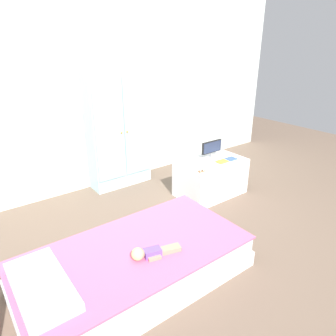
{
  "coord_description": "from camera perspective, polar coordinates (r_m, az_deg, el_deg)",
  "views": [
    {
      "loc": [
        -1.47,
        -2.02,
        1.8
      ],
      "look_at": [
        0.27,
        0.31,
        0.59
      ],
      "focal_mm": 32.87,
      "sensor_mm": 36.0,
      "label": 1
    }
  ],
  "objects": [
    {
      "name": "ground_plane",
      "position": [
        3.09,
        -0.7,
        -13.36
      ],
      "size": [
        10.0,
        10.0,
        0.02
      ],
      "primitive_type": "cube",
      "color": "brown"
    },
    {
      "name": "back_wall",
      "position": [
        3.91,
        -15.07,
        15.2
      ],
      "size": [
        6.4,
        0.05,
        2.7
      ],
      "primitive_type": "cube",
      "color": "silver",
      "rests_on": "ground_plane"
    },
    {
      "name": "bed",
      "position": [
        2.59,
        -6.14,
        -17.36
      ],
      "size": [
        1.81,
        0.94,
        0.29
      ],
      "color": "white",
      "rests_on": "ground_plane"
    },
    {
      "name": "pillow",
      "position": [
        2.3,
        -22.47,
        -19.54
      ],
      "size": [
        0.32,
        0.68,
        0.07
      ],
      "primitive_type": "cube",
      "color": "silver",
      "rests_on": "bed"
    },
    {
      "name": "doll",
      "position": [
        2.39,
        -3.93,
        -15.44
      ],
      "size": [
        0.39,
        0.17,
        0.1
      ],
      "color": "#6B4CB2",
      "rests_on": "bed"
    },
    {
      "name": "wardrobe",
      "position": [
        3.98,
        -9.19,
        7.07
      ],
      "size": [
        0.78,
        0.31,
        1.51
      ],
      "color": "silver",
      "rests_on": "ground_plane"
    },
    {
      "name": "tv_stand",
      "position": [
        3.87,
        7.9,
        -1.72
      ],
      "size": [
        0.82,
        0.51,
        0.45
      ],
      "primitive_type": "cube",
      "color": "white",
      "rests_on": "ground_plane"
    },
    {
      "name": "tv_monitor",
      "position": [
        3.85,
        8.11,
        3.75
      ],
      "size": [
        0.31,
        0.1,
        0.21
      ],
      "color": "#99999E",
      "rests_on": "tv_stand"
    },
    {
      "name": "rocking_horse_toy",
      "position": [
        3.42,
        6.33,
        0.06
      ],
      "size": [
        0.09,
        0.04,
        0.11
      ],
      "color": "#8E6642",
      "rests_on": "tv_stand"
    },
    {
      "name": "book_yellow",
      "position": [
        3.74,
        9.99,
        1.2
      ],
      "size": [
        0.14,
        0.09,
        0.02
      ],
      "primitive_type": "cube",
      "color": "gold",
      "rests_on": "tv_stand"
    },
    {
      "name": "book_blue",
      "position": [
        3.85,
        11.55,
        1.65
      ],
      "size": [
        0.14,
        0.1,
        0.01
      ],
      "primitive_type": "cube",
      "color": "blue",
      "rests_on": "tv_stand"
    }
  ]
}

